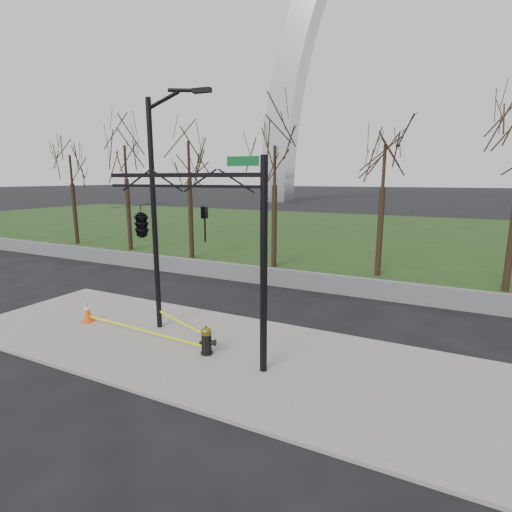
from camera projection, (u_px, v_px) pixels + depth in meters
The scene contains 11 objects.
ground at pixel (205, 350), 12.53m from camera, with size 500.00×500.00×0.00m, color black.
sidewalk at pixel (205, 348), 12.52m from camera, with size 18.00×6.00×0.10m, color gray.
grass_strip at pixel (373, 233), 38.85m from camera, with size 120.00×40.00×0.06m, color #1D3714.
guardrail at pixel (295, 279), 19.46m from camera, with size 60.00×0.30×0.90m, color #59595B.
gateway_arch at pixel (428, 29), 71.96m from camera, with size 66.00×6.00×65.00m, color silver, non-canonical shape.
tree_row at pixel (444, 204), 19.47m from camera, with size 58.71×4.00×8.29m.
fire_hydrant at pixel (207, 341), 11.92m from camera, with size 0.57×0.37×0.92m.
traffic_cone at pixel (88, 312), 14.64m from camera, with size 0.40×0.40×0.76m.
street_light at pixel (159, 200), 13.20m from camera, with size 2.39×0.39×8.21m.
traffic_signal_mast at pixel (162, 222), 11.44m from camera, with size 5.10×2.51×6.00m.
caution_tape at pixel (155, 327), 13.20m from camera, with size 5.55×1.11×0.46m.
Camera 1 is at (6.68, -9.73, 5.42)m, focal length 27.33 mm.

